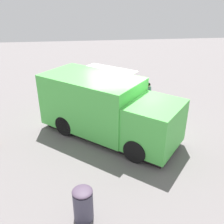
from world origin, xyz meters
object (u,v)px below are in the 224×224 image
(food_truck, at_px, (106,109))
(planter_flowering_near, at_px, (77,91))
(person_customer, at_px, (148,93))
(trash_bin, at_px, (83,204))

(food_truck, distance_m, planter_flowering_near, 4.00)
(person_customer, xyz_separation_m, trash_bin, (3.42, 7.20, 0.13))
(person_customer, height_order, planter_flowering_near, person_customer)
(planter_flowering_near, bearing_deg, trash_bin, 91.55)
(person_customer, distance_m, trash_bin, 7.97)
(person_customer, xyz_separation_m, planter_flowering_near, (3.63, -0.52, 0.07))
(person_customer, bearing_deg, planter_flowering_near, -8.13)
(food_truck, bearing_deg, planter_flowering_near, -72.98)
(person_customer, distance_m, planter_flowering_near, 3.66)
(planter_flowering_near, bearing_deg, person_customer, 171.87)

